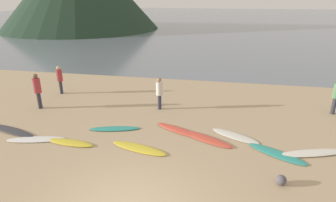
{
  "coord_description": "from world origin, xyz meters",
  "views": [
    {
      "loc": [
        2.15,
        -5.29,
        5.34
      ],
      "look_at": [
        -0.21,
        6.88,
        0.6
      ],
      "focal_mm": 30.01,
      "sensor_mm": 36.0,
      "label": 1
    }
  ],
  "objects": [
    {
      "name": "surfboard_4",
      "position": [
        -0.61,
        3.34,
        0.04
      ],
      "size": [
        2.31,
        1.07,
        0.08
      ],
      "primitive_type": "ellipsoid",
      "rotation": [
        0.0,
        0.0,
        -0.25
      ],
      "color": "yellow",
      "rests_on": "ground"
    },
    {
      "name": "surfboard_0",
      "position": [
        -6.26,
        3.72,
        0.05
      ],
      "size": [
        2.71,
        1.14,
        0.09
      ],
      "primitive_type": "ellipsoid",
      "rotation": [
        0.0,
        0.0,
        -0.26
      ],
      "color": "#333338",
      "rests_on": "ground"
    },
    {
      "name": "person_2",
      "position": [
        -6.57,
        6.23,
        1.05
      ],
      "size": [
        0.36,
        0.36,
        1.78
      ],
      "rotation": [
        0.0,
        0.0,
        1.34
      ],
      "color": "#2D2D38",
      "rests_on": "ground"
    },
    {
      "name": "person_1",
      "position": [
        -6.73,
        8.46,
        0.95
      ],
      "size": [
        0.33,
        0.33,
        1.61
      ],
      "rotation": [
        0.0,
        0.0,
        3.39
      ],
      "color": "#2D2D38",
      "rests_on": "ground"
    },
    {
      "name": "person_0",
      "position": [
        -0.7,
        7.27,
        0.95
      ],
      "size": [
        0.32,
        0.32,
        1.61
      ],
      "rotation": [
        0.0,
        0.0,
        2.31
      ],
      "color": "#2D2D38",
      "rests_on": "ground"
    },
    {
      "name": "surfboard_2",
      "position": [
        -3.3,
        3.24,
        0.04
      ],
      "size": [
        1.94,
        0.61,
        0.09
      ],
      "primitive_type": "ellipsoid",
      "rotation": [
        0.0,
        0.0,
        -0.08
      ],
      "color": "yellow",
      "rests_on": "ground"
    },
    {
      "name": "surfboard_5",
      "position": [
        0.63,
        5.05,
        0.05
      ],
      "size": [
        2.29,
        1.45,
        0.09
      ],
      "primitive_type": "ellipsoid",
      "rotation": [
        0.0,
        0.0,
        -0.46
      ],
      "color": "#D84C38",
      "rests_on": "ground"
    },
    {
      "name": "surfboard_1",
      "position": [
        -4.76,
        3.24,
        0.03
      ],
      "size": [
        2.29,
        1.05,
        0.07
      ],
      "primitive_type": "ellipsoid",
      "rotation": [
        0.0,
        0.0,
        0.25
      ],
      "color": "white",
      "rests_on": "ground"
    },
    {
      "name": "surfboard_9",
      "position": [
        5.56,
        4.19,
        0.05
      ],
      "size": [
        2.64,
        1.26,
        0.09
      ],
      "primitive_type": "ellipsoid",
      "rotation": [
        0.0,
        0.0,
        0.31
      ],
      "color": "silver",
      "rests_on": "ground"
    },
    {
      "name": "surfboard_7",
      "position": [
        2.88,
        5.01,
        0.03
      ],
      "size": [
        2.04,
        1.45,
        0.06
      ],
      "primitive_type": "ellipsoid",
      "rotation": [
        0.0,
        0.0,
        -0.49
      ],
      "color": "silver",
      "rests_on": "ground"
    },
    {
      "name": "ground_plane",
      "position": [
        0.0,
        10.0,
        -0.1
      ],
      "size": [
        120.0,
        120.0,
        0.2
      ],
      "primitive_type": "cube",
      "color": "tan",
      "rests_on": "ground"
    },
    {
      "name": "beach_rock_near",
      "position": [
        4.14,
        2.18,
        0.16
      ],
      "size": [
        0.32,
        0.32,
        0.32
      ],
      "primitive_type": "sphere",
      "color": "#524C51",
      "rests_on": "ground"
    },
    {
      "name": "ocean_water",
      "position": [
        0.0,
        62.52,
        0.0
      ],
      "size": [
        140.0,
        100.0,
        0.01
      ],
      "primitive_type": "cube",
      "color": "slate",
      "rests_on": "ground"
    },
    {
      "name": "surfboard_3",
      "position": [
        -2.08,
        4.7,
        0.04
      ],
      "size": [
        2.16,
        0.96,
        0.07
      ],
      "primitive_type": "ellipsoid",
      "rotation": [
        0.0,
        0.0,
        0.25
      ],
      "color": "teal",
      "rests_on": "ground"
    },
    {
      "name": "surfboard_8",
      "position": [
        4.3,
        3.92,
        0.03
      ],
      "size": [
        2.09,
        1.59,
        0.07
      ],
      "primitive_type": "ellipsoid",
      "rotation": [
        0.0,
        0.0,
        -0.56
      ],
      "color": "teal",
      "rests_on": "ground"
    },
    {
      "name": "surfboard_6",
      "position": [
        1.71,
        4.56,
        0.05
      ],
      "size": [
        2.34,
        1.54,
        0.1
      ],
      "primitive_type": "ellipsoid",
      "rotation": [
        0.0,
        0.0,
        -0.47
      ],
      "color": "#D84C38",
      "rests_on": "ground"
    }
  ]
}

